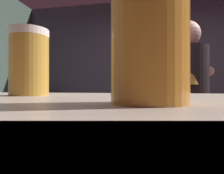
{
  "coord_description": "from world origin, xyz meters",
  "views": [
    {
      "loc": [
        -0.17,
        -1.42,
        1.11
      ],
      "look_at": [
        -0.3,
        -0.75,
        1.11
      ],
      "focal_mm": 31.48,
      "sensor_mm": 36.0,
      "label": 1
    }
  ],
  "objects_px": {
    "chefs_knife": "(209,105)",
    "pint_glass_far": "(149,33)",
    "bartender": "(187,105)",
    "bottle_vinegar": "(163,86)",
    "mini_fridge": "(42,122)",
    "bottle_soy": "(171,84)",
    "mixing_bowl": "(127,102)",
    "bottle_olive_oil": "(182,84)",
    "pint_glass_near": "(29,63)"
  },
  "relations": [
    {
      "from": "pint_glass_far",
      "to": "bottle_vinegar",
      "type": "distance_m",
      "value": 3.18
    },
    {
      "from": "chefs_knife",
      "to": "pint_glass_near",
      "type": "height_order",
      "value": "pint_glass_near"
    },
    {
      "from": "pint_glass_far",
      "to": "bottle_olive_oil",
      "type": "xyz_separation_m",
      "value": [
        0.49,
        3.22,
        0.01
      ]
    },
    {
      "from": "bartender",
      "to": "pint_glass_near",
      "type": "xyz_separation_m",
      "value": [
        -0.56,
        -1.34,
        0.2
      ]
    },
    {
      "from": "pint_glass_far",
      "to": "bottle_olive_oil",
      "type": "bearing_deg",
      "value": 81.33
    },
    {
      "from": "bartender",
      "to": "mixing_bowl",
      "type": "distance_m",
      "value": 0.69
    },
    {
      "from": "pint_glass_near",
      "to": "bottle_olive_oil",
      "type": "relative_size",
      "value": 0.55
    },
    {
      "from": "bottle_vinegar",
      "to": "bottle_soy",
      "type": "bearing_deg",
      "value": -50.69
    },
    {
      "from": "mini_fridge",
      "to": "bartender",
      "type": "relative_size",
      "value": 0.61
    },
    {
      "from": "mini_fridge",
      "to": "chefs_knife",
      "type": "relative_size",
      "value": 4.25
    },
    {
      "from": "mixing_bowl",
      "to": "bottle_vinegar",
      "type": "bearing_deg",
      "value": 69.74
    },
    {
      "from": "chefs_knife",
      "to": "bottle_olive_oil",
      "type": "xyz_separation_m",
      "value": [
        -0.08,
        1.29,
        0.24
      ]
    },
    {
      "from": "bottle_soy",
      "to": "pint_glass_near",
      "type": "bearing_deg",
      "value": -101.31
    },
    {
      "from": "mixing_bowl",
      "to": "pint_glass_near",
      "type": "bearing_deg",
      "value": -89.89
    },
    {
      "from": "chefs_knife",
      "to": "pint_glass_far",
      "type": "distance_m",
      "value": 2.03
    },
    {
      "from": "mini_fridge",
      "to": "bartender",
      "type": "bearing_deg",
      "value": -33.05
    },
    {
      "from": "mixing_bowl",
      "to": "pint_glass_far",
      "type": "relative_size",
      "value": 1.31
    },
    {
      "from": "pint_glass_near",
      "to": "bottle_vinegar",
      "type": "relative_size",
      "value": 0.81
    },
    {
      "from": "bartender",
      "to": "bottle_soy",
      "type": "height_order",
      "value": "bartender"
    },
    {
      "from": "bartender",
      "to": "chefs_knife",
      "type": "bearing_deg",
      "value": -29.51
    },
    {
      "from": "bartender",
      "to": "chefs_knife",
      "type": "height_order",
      "value": "bartender"
    },
    {
      "from": "mini_fridge",
      "to": "bottle_soy",
      "type": "distance_m",
      "value": 2.31
    },
    {
      "from": "chefs_knife",
      "to": "pint_glass_near",
      "type": "xyz_separation_m",
      "value": [
        -0.84,
        -1.75,
        0.23
      ]
    },
    {
      "from": "mini_fridge",
      "to": "pint_glass_far",
      "type": "relative_size",
      "value": 6.85
    },
    {
      "from": "bottle_soy",
      "to": "bottle_vinegar",
      "type": "bearing_deg",
      "value": 129.31
    },
    {
      "from": "chefs_knife",
      "to": "bottle_soy",
      "type": "bearing_deg",
      "value": 88.29
    },
    {
      "from": "bottle_soy",
      "to": "bottle_olive_oil",
      "type": "bearing_deg",
      "value": 44.53
    },
    {
      "from": "bartender",
      "to": "bottle_vinegar",
      "type": "distance_m",
      "value": 1.66
    },
    {
      "from": "mixing_bowl",
      "to": "bottle_soy",
      "type": "height_order",
      "value": "bottle_soy"
    },
    {
      "from": "mixing_bowl",
      "to": "bottle_olive_oil",
      "type": "relative_size",
      "value": 0.72
    },
    {
      "from": "chefs_knife",
      "to": "bottle_vinegar",
      "type": "height_order",
      "value": "bottle_vinegar"
    },
    {
      "from": "chefs_knife",
      "to": "pint_glass_far",
      "type": "bearing_deg",
      "value": -121.87
    },
    {
      "from": "chefs_knife",
      "to": "bottle_soy",
      "type": "height_order",
      "value": "bottle_soy"
    },
    {
      "from": "mixing_bowl",
      "to": "pint_glass_far",
      "type": "distance_m",
      "value": 1.96
    },
    {
      "from": "mixing_bowl",
      "to": "bottle_olive_oil",
      "type": "height_order",
      "value": "bottle_olive_oil"
    },
    {
      "from": "pint_glass_near",
      "to": "bottle_soy",
      "type": "distance_m",
      "value": 2.91
    },
    {
      "from": "mini_fridge",
      "to": "mixing_bowl",
      "type": "distance_m",
      "value": 1.98
    },
    {
      "from": "bartender",
      "to": "bottle_soy",
      "type": "relative_size",
      "value": 6.59
    },
    {
      "from": "bartender",
      "to": "pint_glass_far",
      "type": "relative_size",
      "value": 11.22
    },
    {
      "from": "mini_fridge",
      "to": "pint_glass_near",
      "type": "relative_size",
      "value": 6.96
    },
    {
      "from": "pint_glass_far",
      "to": "bottle_soy",
      "type": "distance_m",
      "value": 3.05
    },
    {
      "from": "mini_fridge",
      "to": "bottle_olive_oil",
      "type": "bearing_deg",
      "value": 6.22
    },
    {
      "from": "bartender",
      "to": "bottle_olive_oil",
      "type": "height_order",
      "value": "bartender"
    },
    {
      "from": "mini_fridge",
      "to": "pint_glass_far",
      "type": "xyz_separation_m",
      "value": [
        1.9,
        -2.96,
        0.65
      ]
    },
    {
      "from": "chefs_knife",
      "to": "bottle_soy",
      "type": "relative_size",
      "value": 0.95
    },
    {
      "from": "bottle_vinegar",
      "to": "bottle_olive_oil",
      "type": "xyz_separation_m",
      "value": [
        0.3,
        0.04,
        0.03
      ]
    },
    {
      "from": "chefs_knife",
      "to": "bottle_olive_oil",
      "type": "distance_m",
      "value": 1.31
    },
    {
      "from": "bottle_vinegar",
      "to": "bottle_soy",
      "type": "xyz_separation_m",
      "value": [
        0.11,
        -0.14,
        0.03
      ]
    },
    {
      "from": "chefs_knife",
      "to": "mini_fridge",
      "type": "bearing_deg",
      "value": 142.21
    },
    {
      "from": "bottle_olive_oil",
      "to": "pint_glass_far",
      "type": "bearing_deg",
      "value": -98.67
    }
  ]
}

